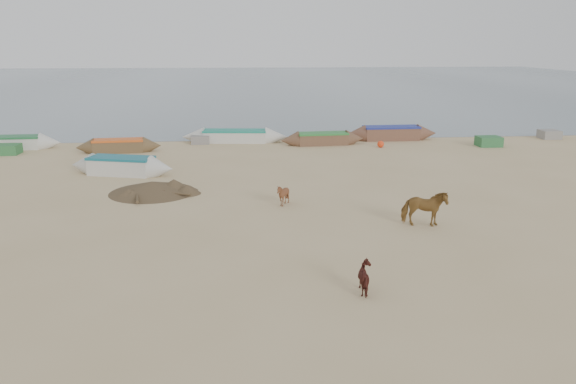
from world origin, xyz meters
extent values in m
plane|color=tan|center=(0.00, 0.00, 0.00)|extent=(140.00, 140.00, 0.00)
plane|color=slate|center=(0.00, 82.00, 0.01)|extent=(160.00, 160.00, 0.00)
imported|color=brown|center=(4.91, 2.37, 0.69)|extent=(1.76, 1.09, 1.38)
imported|color=brown|center=(-0.07, 5.57, 0.47)|extent=(1.05, 1.00, 0.93)
imported|color=#4E2019|center=(1.55, -3.06, 0.41)|extent=(0.97, 1.03, 0.83)
cone|color=brown|center=(-5.83, 8.23, 0.26)|extent=(4.91, 4.91, 0.51)
cube|color=#306B39|center=(-15.96, 18.27, 0.30)|extent=(1.40, 1.20, 0.60)
sphere|color=red|center=(7.37, 18.47, 0.22)|extent=(0.44, 0.44, 0.44)
cube|color=gray|center=(-4.42, 21.03, 0.28)|extent=(1.20, 1.10, 0.56)
cube|color=#306B3B|center=(14.59, 18.30, 0.32)|extent=(1.50, 1.20, 0.64)
cube|color=gray|center=(20.22, 20.86, 0.30)|extent=(1.30, 1.20, 0.60)
camera|label=1|loc=(-1.88, -16.95, 6.60)|focal=35.00mm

